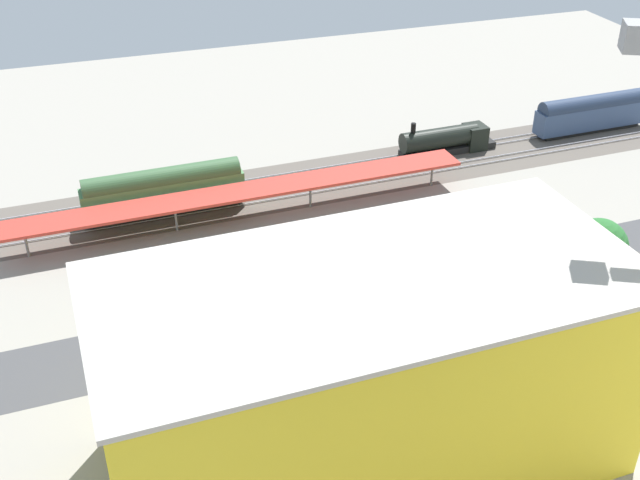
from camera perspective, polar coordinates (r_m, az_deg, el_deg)
ground_plane at (r=88.35m, az=4.96°, el=-2.10°), size 167.87×167.87×0.00m
rail_bed at (r=106.93m, az=0.11°, el=4.31°), size 105.21×15.63×0.01m
street_asphalt at (r=84.68m, az=6.26°, el=-3.82°), size 105.11×11.52×0.01m
track_rails at (r=106.85m, az=0.11°, el=4.40°), size 104.89×9.19×0.12m
platform_canopy_near at (r=96.49m, az=-5.47°, el=3.46°), size 56.68×5.85×3.88m
locomotive at (r=115.56m, az=9.16°, el=7.07°), size 14.45×3.31×5.30m
passenger_coach at (r=127.44m, az=18.89°, el=8.65°), size 18.32×3.27×5.73m
freight_coach_far at (r=99.03m, az=-11.16°, el=3.51°), size 19.87×3.30×6.25m
parked_car_0 at (r=97.45m, az=17.37°, el=0.38°), size 4.53×1.92×1.60m
parked_car_1 at (r=93.38m, az=13.75°, el=-0.44°), size 4.06×1.87×1.71m
parked_car_2 at (r=89.57m, az=9.02°, el=-1.33°), size 4.69×1.84×1.67m
parked_car_3 at (r=86.68m, az=4.43°, el=-2.21°), size 4.53×1.75×1.68m
parked_car_4 at (r=84.24m, az=-0.54°, el=-3.24°), size 4.62×1.91×1.59m
parked_car_5 at (r=82.60m, az=-5.54°, el=-4.20°), size 4.88×2.18×1.53m
parked_car_6 at (r=81.59m, az=-11.50°, el=-5.18°), size 4.29×1.97×1.77m
construction_building at (r=60.91m, az=3.31°, el=-9.68°), size 39.32×18.98×17.00m
construction_roof_slab at (r=55.62m, az=3.58°, el=-2.88°), size 39.94×19.59×0.40m
box_truck_0 at (r=76.59m, az=-0.39°, el=-6.39°), size 8.86×2.61×3.27m
box_truck_1 at (r=75.32m, az=-1.65°, el=-7.07°), size 9.39×2.79×3.48m
box_truck_2 at (r=75.15m, az=-6.97°, el=-7.43°), size 9.53×3.27×3.41m
street_tree_0 at (r=74.29m, az=-3.50°, el=-5.31°), size 4.18×4.18×6.31m
street_tree_1 at (r=80.87m, az=11.58°, el=-1.56°), size 4.51×4.51×7.70m
street_tree_2 at (r=87.18m, az=19.32°, el=-0.48°), size 6.07×6.07×8.13m
traffic_light at (r=84.54m, az=3.29°, el=-0.39°), size 0.50×0.36×6.18m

